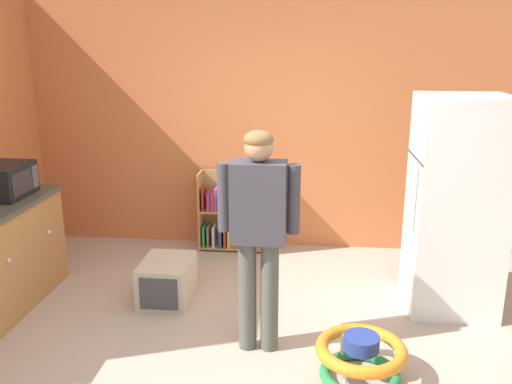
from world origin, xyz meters
name	(u,v)px	position (x,y,z in m)	size (l,w,h in m)	color
ground_plane	(249,360)	(0.00, 0.00, 0.00)	(12.00, 12.00, 0.00)	#B6A291
back_wall	(274,123)	(0.00, 2.33, 1.35)	(5.20, 0.06, 2.70)	#CE7141
refrigerator	(456,205)	(1.58, 1.01, 0.89)	(0.73, 0.68, 1.78)	white
bookshelf	(232,215)	(-0.43, 2.15, 0.37)	(0.80, 0.28, 0.85)	#AD7B46
standing_person	(259,223)	(0.05, 0.18, 0.97)	(0.57, 0.22, 1.61)	#50554E
baby_walker	(361,358)	(0.76, -0.14, 0.16)	(0.60, 0.60, 0.32)	#278C47
pet_carrier	(167,280)	(-0.81, 0.87, 0.18)	(0.42, 0.55, 0.36)	beige
microwave	(5,181)	(-2.18, 0.85, 1.04)	(0.37, 0.48, 0.28)	black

